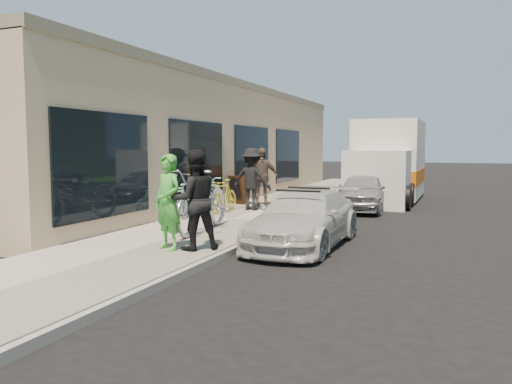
% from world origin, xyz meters
% --- Properties ---
extents(ground, '(120.00, 120.00, 0.00)m').
position_xyz_m(ground, '(0.00, 0.00, 0.00)').
color(ground, black).
rests_on(ground, ground).
extents(sidewalk, '(3.00, 34.00, 0.15)m').
position_xyz_m(sidewalk, '(-2.00, 3.00, 0.07)').
color(sidewalk, '#A09990').
rests_on(sidewalk, ground).
extents(curb, '(0.12, 34.00, 0.13)m').
position_xyz_m(curb, '(-0.45, 3.00, 0.07)').
color(curb, gray).
rests_on(curb, ground).
extents(storefront, '(3.60, 20.00, 4.22)m').
position_xyz_m(storefront, '(-5.24, 7.99, 2.12)').
color(storefront, tan).
rests_on(storefront, ground).
extents(bike_rack, '(0.26, 0.52, 0.79)m').
position_xyz_m(bike_rack, '(-3.15, 3.95, 0.63)').
color(bike_rack, black).
rests_on(bike_rack, sidewalk).
extents(sandwich_board, '(0.73, 0.74, 0.92)m').
position_xyz_m(sandwich_board, '(-3.15, 6.12, 0.62)').
color(sandwich_board, '#301E0D').
rests_on(sandwich_board, sidewalk).
extents(sedan_white, '(1.63, 3.86, 1.15)m').
position_xyz_m(sedan_white, '(0.54, 1.02, 0.56)').
color(sedan_white, '#BABBB6').
rests_on(sedan_white, ground).
extents(sedan_silver, '(1.48, 3.52, 1.19)m').
position_xyz_m(sedan_silver, '(0.63, 7.13, 0.59)').
color(sedan_silver, '#9E9EA3').
rests_on(sedan_silver, ground).
extents(moving_truck, '(2.30, 6.01, 2.95)m').
position_xyz_m(moving_truck, '(0.91, 10.52, 1.31)').
color(moving_truck, silver).
rests_on(moving_truck, ground).
extents(tandem_bike, '(1.16, 2.69, 1.37)m').
position_xyz_m(tandem_bike, '(-1.73, 1.04, 0.84)').
color(tandem_bike, '#AFAFB1').
rests_on(tandem_bike, sidewalk).
extents(woman_rider, '(0.73, 0.61, 1.70)m').
position_xyz_m(woman_rider, '(-1.38, -0.93, 1.00)').
color(woman_rider, green).
rests_on(woman_rider, sidewalk).
extents(man_standing, '(1.09, 1.08, 1.78)m').
position_xyz_m(man_standing, '(-0.96, -0.74, 1.04)').
color(man_standing, black).
rests_on(man_standing, sidewalk).
extents(cruiser_bike_a, '(0.59, 1.53, 0.90)m').
position_xyz_m(cruiser_bike_a, '(-3.11, 2.32, 0.60)').
color(cruiser_bike_a, '#97E2D5').
rests_on(cruiser_bike_a, sidewalk).
extents(cruiser_bike_b, '(1.16, 2.04, 1.01)m').
position_xyz_m(cruiser_bike_b, '(-3.08, 4.11, 0.66)').
color(cruiser_bike_b, '#97E2D5').
rests_on(cruiser_bike_b, sidewalk).
extents(cruiser_bike_c, '(0.49, 1.55, 0.92)m').
position_xyz_m(cruiser_bike_c, '(-2.73, 4.10, 0.61)').
color(cruiser_bike_c, gold).
rests_on(cruiser_bike_c, sidewalk).
extents(bystander_a, '(1.17, 0.69, 1.80)m').
position_xyz_m(bystander_a, '(-2.19, 4.86, 1.05)').
color(bystander_a, black).
rests_on(bystander_a, sidewalk).
extents(bystander_b, '(1.14, 0.90, 1.80)m').
position_xyz_m(bystander_b, '(-2.39, 6.10, 1.05)').
color(bystander_b, brown).
rests_on(bystander_b, sidewalk).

